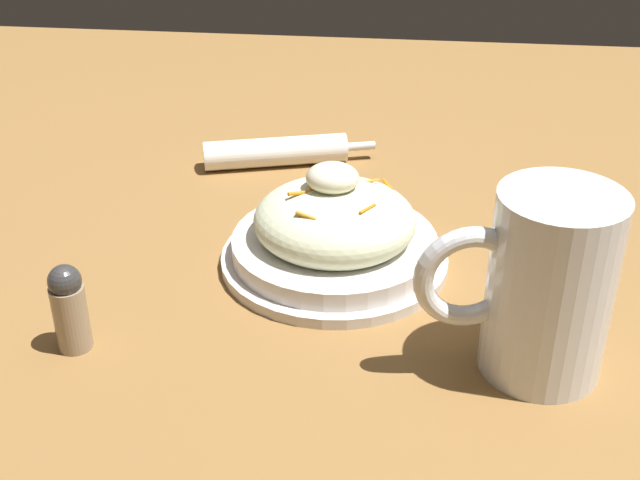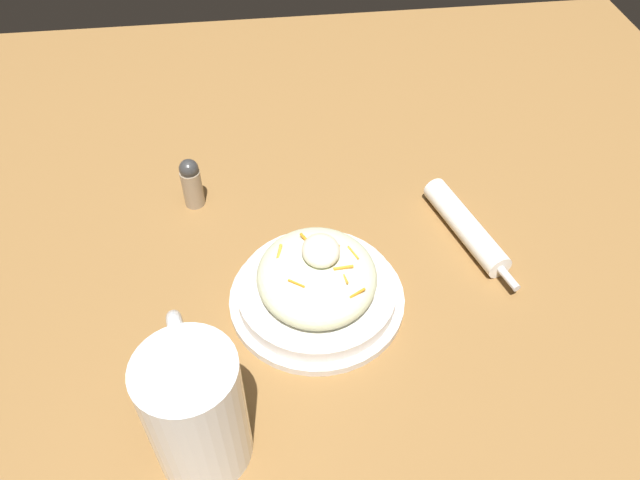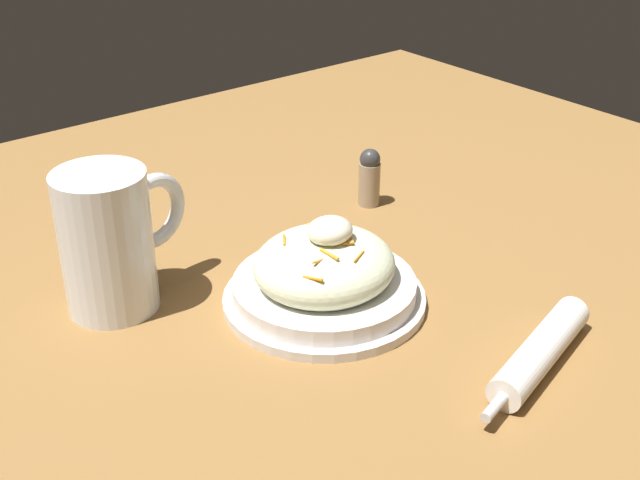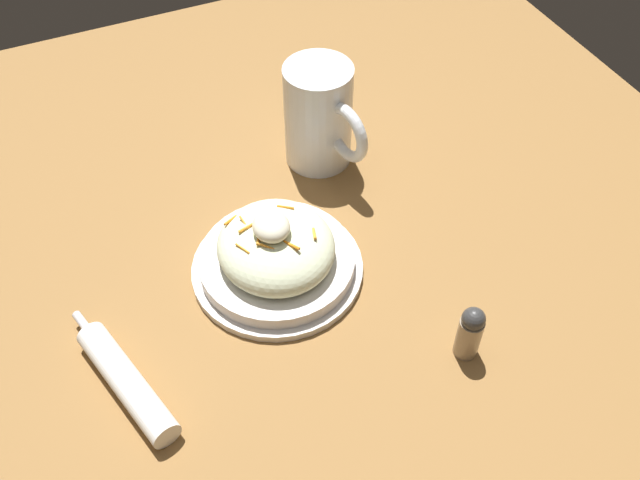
{
  "view_description": "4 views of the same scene",
  "coord_description": "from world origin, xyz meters",
  "px_view_note": "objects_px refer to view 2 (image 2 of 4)",
  "views": [
    {
      "loc": [
        -0.12,
        0.73,
        0.44
      ],
      "look_at": [
        -0.04,
        0.08,
        0.05
      ],
      "focal_mm": 47.69,
      "sensor_mm": 36.0,
      "label": 1
    },
    {
      "loc": [
        -0.53,
        0.09,
        0.62
      ],
      "look_at": [
        -0.01,
        0.02,
        0.07
      ],
      "focal_mm": 34.68,
      "sensor_mm": 36.0,
      "label": 2
    },
    {
      "loc": [
        -0.54,
        -0.57,
        0.49
      ],
      "look_at": [
        -0.04,
        0.05,
        0.06
      ],
      "focal_mm": 47.3,
      "sensor_mm": 36.0,
      "label": 3
    },
    {
      "loc": [
        0.49,
        -0.16,
        0.71
      ],
      "look_at": [
        -0.03,
        0.08,
        0.06
      ],
      "focal_mm": 39.67,
      "sensor_mm": 36.0,
      "label": 4
    }
  ],
  "objects_px": {
    "salad_plate": "(317,284)",
    "napkin_roll": "(466,227)",
    "beer_mug": "(197,414)",
    "salt_shaker": "(191,182)"
  },
  "relations": [
    {
      "from": "salt_shaker",
      "to": "salad_plate",
      "type": "bearing_deg",
      "value": -142.51
    },
    {
      "from": "salad_plate",
      "to": "salt_shaker",
      "type": "bearing_deg",
      "value": 37.49
    },
    {
      "from": "salad_plate",
      "to": "napkin_roll",
      "type": "relative_size",
      "value": 1.07
    },
    {
      "from": "beer_mug",
      "to": "napkin_roll",
      "type": "relative_size",
      "value": 0.76
    },
    {
      "from": "salad_plate",
      "to": "beer_mug",
      "type": "distance_m",
      "value": 0.23
    },
    {
      "from": "salad_plate",
      "to": "napkin_roll",
      "type": "xyz_separation_m",
      "value": [
        0.09,
        -0.22,
        -0.02
      ]
    },
    {
      "from": "napkin_roll",
      "to": "salt_shaker",
      "type": "relative_size",
      "value": 2.59
    },
    {
      "from": "beer_mug",
      "to": "salt_shaker",
      "type": "height_order",
      "value": "beer_mug"
    },
    {
      "from": "napkin_roll",
      "to": "salt_shaker",
      "type": "xyz_separation_m",
      "value": [
        0.11,
        0.37,
        0.02
      ]
    },
    {
      "from": "salad_plate",
      "to": "beer_mug",
      "type": "bearing_deg",
      "value": 141.75
    }
  ]
}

